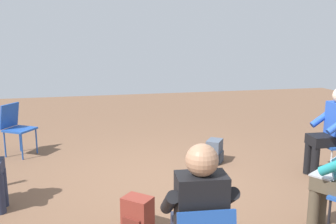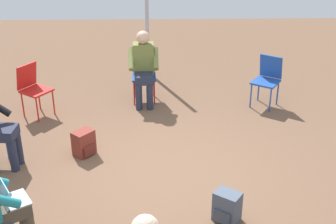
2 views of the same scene
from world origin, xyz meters
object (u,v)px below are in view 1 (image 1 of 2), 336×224
chair_northwest (16,125)px  backpack_by_empty_chair (214,153)px  person_in_black (198,215)px  backpack_near_laptop_user (138,216)px  person_in_blue (332,127)px

chair_northwest → backpack_by_empty_chair: chair_northwest is taller
chair_northwest → backpack_by_empty_chair: bearing=103.7°
person_in_black → backpack_by_empty_chair: (1.18, 2.90, -0.54)m
chair_northwest → backpack_near_laptop_user: size_ratio=2.36×
chair_northwest → person_in_blue: (4.40, -1.92, 0.20)m
person_in_blue → backpack_near_laptop_user: size_ratio=3.44×
person_in_black → backpack_by_empty_chair: person_in_black is taller
backpack_near_laptop_user → backpack_by_empty_chair: (1.45, 1.79, 0.00)m
person_in_black → backpack_near_laptop_user: 1.26m
chair_northwest → person_in_blue: size_ratio=0.69×
chair_northwest → backpack_near_laptop_user: (1.57, -2.85, -0.34)m
person_in_blue → backpack_by_empty_chair: (-1.38, 0.85, -0.54)m
chair_northwest → person_in_blue: person_in_blue is taller
person_in_blue → backpack_near_laptop_user: 3.03m
person_in_black → backpack_near_laptop_user: bearing=108.9°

